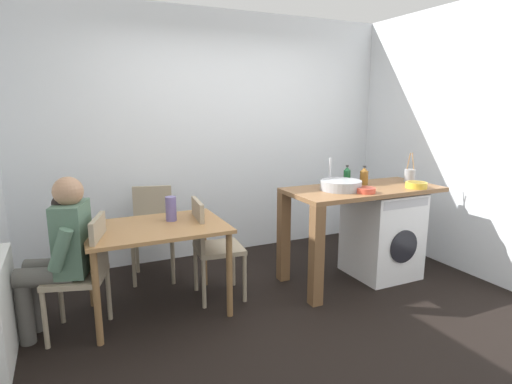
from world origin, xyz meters
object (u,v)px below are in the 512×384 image
(chair_person_seat, at_px, (86,269))
(utensil_crock, at_px, (410,175))
(chair_opposite, at_px, (211,243))
(mixing_bowl, at_px, (366,190))
(bottle_tall_green, at_px, (347,175))
(bottle_squat_brown, at_px, (364,176))
(seated_person, at_px, (61,249))
(washing_machine, at_px, (382,233))
(vase, at_px, (171,209))
(dining_table, at_px, (157,237))
(chair_spare_by_wall, at_px, (153,227))
(colander, at_px, (416,185))

(chair_person_seat, relative_size, utensil_crock, 3.00)
(chair_opposite, height_order, mixing_bowl, mixing_bowl)
(bottle_tall_green, xyz_separation_m, bottle_squat_brown, (0.12, -0.11, 0.00))
(chair_opposite, xyz_separation_m, bottle_tall_green, (1.45, 0.02, 0.50))
(seated_person, bearing_deg, washing_machine, -74.96)
(chair_person_seat, height_order, utensil_crock, utensil_crock)
(seated_person, bearing_deg, mixing_bowl, -79.72)
(utensil_crock, height_order, vase, utensil_crock)
(dining_table, xyz_separation_m, mixing_bowl, (1.81, -0.36, 0.30))
(chair_spare_by_wall, distance_m, vase, 0.75)
(chair_spare_by_wall, bearing_deg, dining_table, 94.98)
(bottle_tall_green, relative_size, colander, 0.94)
(mixing_bowl, bearing_deg, bottle_squat_brown, 53.21)
(dining_table, xyz_separation_m, vase, (0.15, 0.10, 0.20))
(chair_opposite, bearing_deg, chair_spare_by_wall, -147.48)
(chair_person_seat, height_order, chair_opposite, same)
(chair_person_seat, distance_m, chair_opposite, 1.04)
(chair_person_seat, bearing_deg, colander, -78.27)
(colander, relative_size, vase, 0.97)
(utensil_crock, bearing_deg, bottle_tall_green, 163.81)
(washing_machine, relative_size, bottle_squat_brown, 4.57)
(seated_person, relative_size, utensil_crock, 4.01)
(bottle_tall_green, bearing_deg, bottle_squat_brown, -42.43)
(mixing_bowl, bearing_deg, utensil_crock, 18.04)
(chair_opposite, distance_m, colander, 2.02)
(seated_person, relative_size, bottle_squat_brown, 6.38)
(bottle_tall_green, xyz_separation_m, mixing_bowl, (-0.12, -0.44, -0.06))
(chair_person_seat, distance_m, seated_person, 0.23)
(colander, bearing_deg, bottle_squat_brown, 134.83)
(mixing_bowl, bearing_deg, chair_spare_by_wall, 146.16)
(chair_opposite, bearing_deg, seated_person, -77.69)
(seated_person, distance_m, washing_machine, 2.92)
(bottle_tall_green, bearing_deg, vase, 179.29)
(bottle_tall_green, height_order, utensil_crock, utensil_crock)
(seated_person, xyz_separation_m, bottle_squat_brown, (2.75, 0.04, 0.33))
(washing_machine, distance_m, colander, 0.59)
(chair_spare_by_wall, xyz_separation_m, vase, (0.03, -0.67, 0.34))
(utensil_crock, bearing_deg, colander, -123.70)
(washing_machine, relative_size, vase, 4.18)
(colander, bearing_deg, chair_person_seat, 174.99)
(chair_person_seat, relative_size, mixing_bowl, 5.16)
(washing_machine, relative_size, mixing_bowl, 4.93)
(utensil_crock, xyz_separation_m, colander, (-0.18, -0.27, -0.04))
(utensil_crock, relative_size, vase, 1.46)
(dining_table, height_order, chair_opposite, chair_opposite)
(dining_table, bearing_deg, seated_person, -173.90)
(dining_table, bearing_deg, colander, -9.01)
(washing_machine, distance_m, mixing_bowl, 0.68)
(chair_spare_by_wall, bearing_deg, chair_person_seat, 66.93)
(chair_spare_by_wall, bearing_deg, washing_machine, 169.53)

